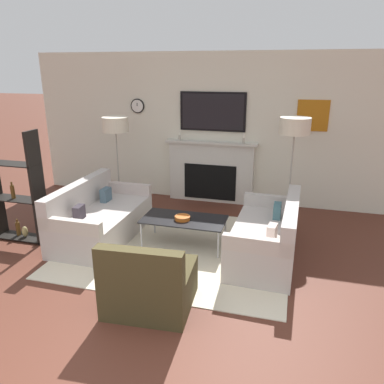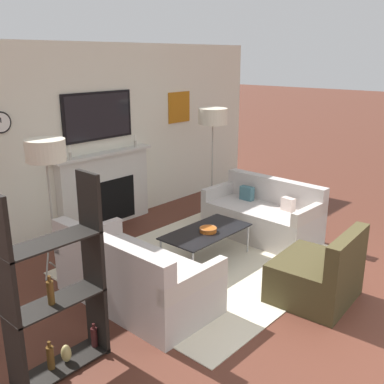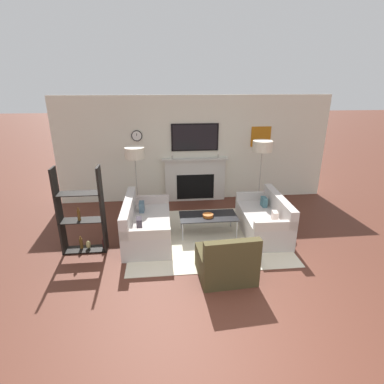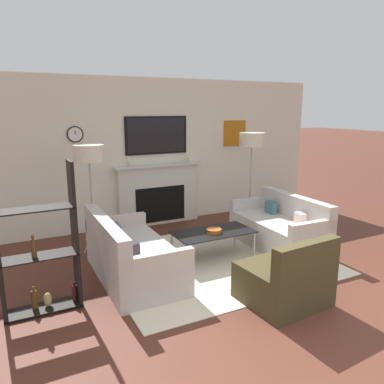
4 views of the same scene
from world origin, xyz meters
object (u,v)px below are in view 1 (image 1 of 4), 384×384
(couch_right, at_px, (267,238))
(decorative_bowl, at_px, (182,218))
(armchair, at_px, (149,284))
(floor_lamp_right, at_px, (295,127))
(floor_lamp_left, at_px, (115,126))
(coffee_table, at_px, (184,220))
(couch_left, at_px, (100,219))
(shelf_unit, at_px, (16,192))

(couch_right, distance_m, decorative_bowl, 1.19)
(armchair, height_order, decorative_bowl, armchair)
(couch_right, distance_m, armchair, 1.80)
(floor_lamp_right, bearing_deg, floor_lamp_left, 180.00)
(coffee_table, relative_size, floor_lamp_right, 0.67)
(armchair, distance_m, decorative_bowl, 1.47)
(couch_left, height_order, couch_right, couch_left)
(decorative_bowl, xyz_separation_m, shelf_unit, (-2.37, -0.39, 0.29))
(couch_left, distance_m, floor_lamp_right, 3.18)
(couch_right, bearing_deg, coffee_table, 175.98)
(couch_left, height_order, shelf_unit, shelf_unit)
(couch_left, bearing_deg, armchair, -46.47)
(couch_left, relative_size, couch_right, 1.05)
(coffee_table, bearing_deg, couch_right, -4.02)
(couch_left, xyz_separation_m, coffee_table, (1.28, 0.08, 0.09))
(floor_lamp_left, height_order, shelf_unit, floor_lamp_left)
(floor_lamp_right, bearing_deg, shelf_unit, -158.63)
(couch_left, bearing_deg, couch_right, -0.04)
(armchair, xyz_separation_m, coffee_table, (-0.06, 1.50, 0.11))
(couch_right, bearing_deg, armchair, -127.98)
(armchair, distance_m, floor_lamp_right, 3.16)
(couch_right, height_order, decorative_bowl, couch_right)
(coffee_table, bearing_deg, floor_lamp_right, 36.96)
(floor_lamp_left, relative_size, floor_lamp_right, 0.95)
(armchair, relative_size, coffee_table, 0.78)
(decorative_bowl, xyz_separation_m, floor_lamp_right, (1.41, 1.09, 1.15))
(couch_left, xyz_separation_m, decorative_bowl, (1.27, 0.04, 0.15))
(couch_left, distance_m, armchair, 1.95)
(couch_right, distance_m, coffee_table, 1.18)
(armchair, bearing_deg, couch_right, 52.02)
(decorative_bowl, bearing_deg, shelf_unit, -170.70)
(coffee_table, xyz_separation_m, decorative_bowl, (-0.01, -0.04, 0.06))
(armchair, xyz_separation_m, floor_lamp_left, (-1.57, 2.55, 1.23))
(coffee_table, height_order, floor_lamp_right, floor_lamp_right)
(coffee_table, xyz_separation_m, shelf_unit, (-2.38, -0.43, 0.34))
(decorative_bowl, height_order, floor_lamp_left, floor_lamp_left)
(couch_right, height_order, shelf_unit, shelf_unit)
(decorative_bowl, distance_m, shelf_unit, 2.42)
(armchair, xyz_separation_m, decorative_bowl, (-0.08, 1.46, 0.17))
(floor_lamp_right, relative_size, shelf_unit, 1.07)
(coffee_table, height_order, decorative_bowl, decorative_bowl)
(couch_right, xyz_separation_m, shelf_unit, (-3.55, -0.35, 0.43))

